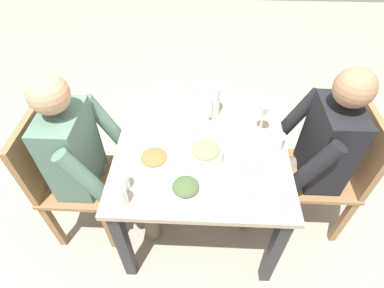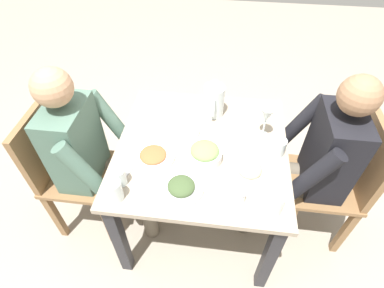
% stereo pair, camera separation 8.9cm
% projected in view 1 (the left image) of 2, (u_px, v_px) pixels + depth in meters
% --- Properties ---
extents(ground_plane, '(8.00, 8.00, 0.00)m').
position_uv_depth(ground_plane, '(199.00, 215.00, 2.15)').
color(ground_plane, gray).
extents(dining_table, '(0.92, 0.92, 0.71)m').
position_uv_depth(dining_table, '(201.00, 160.00, 1.72)').
color(dining_table, gray).
rests_on(dining_table, ground_plane).
extents(chair_near, '(0.40, 0.40, 0.89)m').
position_uv_depth(chair_near, '(64.00, 175.00, 1.76)').
color(chair_near, olive).
rests_on(chair_near, ground_plane).
extents(chair_far, '(0.40, 0.40, 0.89)m').
position_uv_depth(chair_far, '(336.00, 170.00, 1.78)').
color(chair_far, olive).
rests_on(chair_far, ground_plane).
extents(diner_near, '(0.48, 0.53, 1.18)m').
position_uv_depth(diner_near, '(92.00, 160.00, 1.64)').
color(diner_near, '#4C6B5B').
rests_on(diner_near, ground_plane).
extents(diner_far, '(0.48, 0.53, 1.18)m').
position_uv_depth(diner_far, '(308.00, 152.00, 1.68)').
color(diner_far, black).
rests_on(diner_far, ground_plane).
extents(water_pitcher, '(0.16, 0.12, 0.19)m').
position_uv_depth(water_pitcher, '(210.00, 100.00, 1.76)').
color(water_pitcher, silver).
rests_on(water_pitcher, dining_table).
extents(salad_bowl, '(0.18, 0.18, 0.09)m').
position_uv_depth(salad_bowl, '(206.00, 153.00, 1.54)').
color(salad_bowl, white).
rests_on(salad_bowl, dining_table).
extents(plate_beans, '(0.20, 0.20, 0.06)m').
position_uv_depth(plate_beans, '(252.00, 167.00, 1.51)').
color(plate_beans, white).
rests_on(plate_beans, dining_table).
extents(plate_rice_curry, '(0.22, 0.22, 0.04)m').
position_uv_depth(plate_rice_curry, '(154.00, 158.00, 1.56)').
color(plate_rice_curry, white).
rests_on(plate_rice_curry, dining_table).
extents(plate_yoghurt, '(0.21, 0.21, 0.04)m').
position_uv_depth(plate_yoghurt, '(179.00, 130.00, 1.70)').
color(plate_yoghurt, white).
rests_on(plate_yoghurt, dining_table).
extents(plate_dolmas, '(0.21, 0.21, 0.05)m').
position_uv_depth(plate_dolmas, '(186.00, 188.00, 1.42)').
color(plate_dolmas, white).
rests_on(plate_dolmas, dining_table).
extents(water_glass_near_right, '(0.07, 0.07, 0.09)m').
position_uv_depth(water_glass_near_right, '(278.00, 142.00, 1.59)').
color(water_glass_near_right, silver).
rests_on(water_glass_near_right, dining_table).
extents(water_glass_center, '(0.07, 0.07, 0.09)m').
position_uv_depth(water_glass_center, '(122.00, 181.00, 1.41)').
color(water_glass_center, silver).
rests_on(water_glass_center, dining_table).
extents(water_glass_far_right, '(0.07, 0.07, 0.11)m').
position_uv_depth(water_glass_far_right, '(120.00, 195.00, 1.35)').
color(water_glass_far_right, silver).
rests_on(water_glass_far_right, dining_table).
extents(wine_glass, '(0.08, 0.08, 0.20)m').
position_uv_depth(wine_glass, '(264.00, 112.00, 1.61)').
color(wine_glass, silver).
rests_on(wine_glass, dining_table).
extents(oil_carafe, '(0.08, 0.08, 0.16)m').
position_uv_depth(oil_carafe, '(280.00, 198.00, 1.33)').
color(oil_carafe, silver).
rests_on(oil_carafe, dining_table).
extents(salt_shaker, '(0.03, 0.03, 0.05)m').
position_uv_depth(salt_shaker, '(247.00, 194.00, 1.39)').
color(salt_shaker, white).
rests_on(salt_shaker, dining_table).
extents(fork_near, '(0.17, 0.08, 0.01)m').
position_uv_depth(fork_near, '(143.00, 130.00, 1.72)').
color(fork_near, silver).
rests_on(fork_near, dining_table).
extents(knife_near, '(0.18, 0.08, 0.01)m').
position_uv_depth(knife_near, '(131.00, 176.00, 1.49)').
color(knife_near, silver).
rests_on(knife_near, dining_table).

